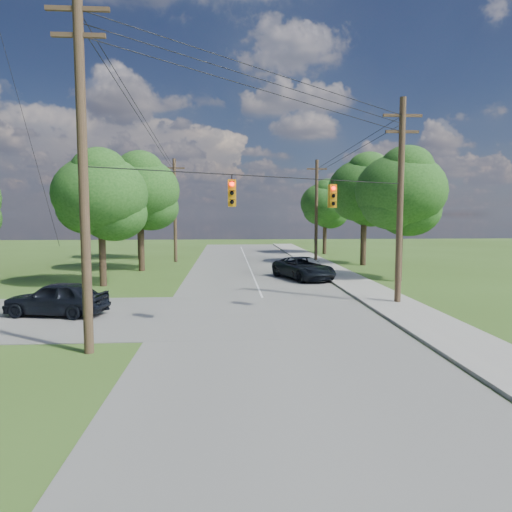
{
  "coord_description": "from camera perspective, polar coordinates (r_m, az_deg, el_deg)",
  "views": [
    {
      "loc": [
        0.07,
        -14.92,
        4.65
      ],
      "look_at": [
        1.33,
        5.0,
        2.82
      ],
      "focal_mm": 32.0,
      "sensor_mm": 36.0,
      "label": 1
    }
  ],
  "objects": [
    {
      "name": "tree_e_near",
      "position": [
        33.18,
        17.64,
        7.75
      ],
      "size": [
        6.2,
        6.2,
        8.81
      ],
      "color": "#473023",
      "rests_on": "ground"
    },
    {
      "name": "pole_sw",
      "position": [
        16.09,
        -20.83,
        10.52
      ],
      "size": [
        2.0,
        0.32,
        12.0
      ],
      "color": "brown",
      "rests_on": "ground"
    },
    {
      "name": "pole_north_e",
      "position": [
        45.78,
        7.55,
        5.78
      ],
      "size": [
        2.0,
        0.32,
        10.0
      ],
      "color": "brown",
      "rests_on": "ground"
    },
    {
      "name": "ground",
      "position": [
        15.62,
        -3.78,
        -12.1
      ],
      "size": [
        140.0,
        140.0,
        0.0
      ],
      "primitive_type": "plane",
      "color": "#3A591D",
      "rests_on": "ground"
    },
    {
      "name": "tree_w_near",
      "position": [
        31.01,
        -18.85,
        7.3
      ],
      "size": [
        6.0,
        6.0,
        8.4
      ],
      "color": "#473023",
      "rests_on": "ground"
    },
    {
      "name": "pole_north_w",
      "position": [
        45.2,
        -10.1,
        5.76
      ],
      "size": [
        2.0,
        0.32,
        10.0
      ],
      "color": "brown",
      "rests_on": "ground"
    },
    {
      "name": "power_lines",
      "position": [
        26.88,
        -0.52,
        14.87
      ],
      "size": [
        13.93,
        29.62,
        4.93
      ],
      "color": "black",
      "rests_on": "ground"
    },
    {
      "name": "tree_w_far",
      "position": [
        48.79,
        -14.43,
        6.94
      ],
      "size": [
        6.0,
        6.0,
        8.73
      ],
      "color": "#473023",
      "rests_on": "ground"
    },
    {
      "name": "traffic_signals",
      "position": [
        19.52,
        3.74,
        7.7
      ],
      "size": [
        4.91,
        3.27,
        1.05
      ],
      "color": "orange",
      "rests_on": "ground"
    },
    {
      "name": "main_road",
      "position": [
        20.54,
        1.9,
        -7.82
      ],
      "size": [
        10.0,
        100.0,
        0.03
      ],
      "primitive_type": "cube",
      "color": "gray",
      "rests_on": "ground"
    },
    {
      "name": "tree_w_mid",
      "position": [
        38.62,
        -14.29,
        7.93
      ],
      "size": [
        6.4,
        6.4,
        9.22
      ],
      "color": "#473023",
      "rests_on": "ground"
    },
    {
      "name": "tree_e_mid",
      "position": [
        42.82,
        13.41,
        8.11
      ],
      "size": [
        6.6,
        6.6,
        9.64
      ],
      "color": "#473023",
      "rests_on": "ground"
    },
    {
      "name": "sidewalk_east",
      "position": [
        22.19,
        19.53,
        -7.02
      ],
      "size": [
        2.6,
        100.0,
        0.12
      ],
      "primitive_type": "cube",
      "color": "#A09D95",
      "rests_on": "ground"
    },
    {
      "name": "car_main_north",
      "position": [
        32.78,
        5.95,
        -1.52
      ],
      "size": [
        4.44,
        6.22,
        1.57
      ],
      "primitive_type": "imported",
      "rotation": [
        0.0,
        0.0,
        0.36
      ],
      "color": "black",
      "rests_on": "main_road"
    },
    {
      "name": "tree_e_far",
      "position": [
        54.15,
        8.63,
        6.51
      ],
      "size": [
        5.8,
        5.8,
        8.32
      ],
      "color": "#473023",
      "rests_on": "ground"
    },
    {
      "name": "pole_ne",
      "position": [
        24.57,
        17.59,
        6.89
      ],
      "size": [
        2.0,
        0.32,
        10.5
      ],
      "color": "brown",
      "rests_on": "ground"
    },
    {
      "name": "car_cross_dark",
      "position": [
        22.86,
        -23.65,
        -4.86
      ],
      "size": [
        4.88,
        2.69,
        1.57
      ],
      "primitive_type": "imported",
      "rotation": [
        0.0,
        0.0,
        -1.76
      ],
      "color": "black",
      "rests_on": "cross_road"
    }
  ]
}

